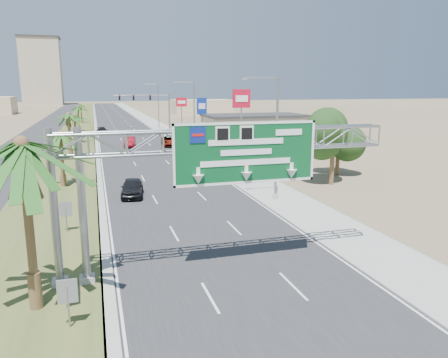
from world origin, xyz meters
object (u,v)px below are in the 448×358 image
at_px(signal_mast, 158,111).
at_px(car_far, 102,131).
at_px(palm_near, 21,145).
at_px(sign_gantry, 213,152).
at_px(car_mid_lane, 130,142).
at_px(pole_sign_red_near, 241,103).
at_px(pole_sign_red_far, 181,105).
at_px(car_left_lane, 132,188).
at_px(store_building, 254,127).
at_px(car_right_lane, 171,141).
at_px(pole_sign_blue, 202,108).

distance_m(signal_mast, car_far, 13.32).
bearing_deg(car_far, palm_near, -100.79).
bearing_deg(palm_near, sign_gantry, 13.32).
height_order(car_mid_lane, pole_sign_red_near, pole_sign_red_near).
bearing_deg(pole_sign_red_far, sign_gantry, -99.84).
xyz_separation_m(car_far, pole_sign_red_near, (17.30, -34.52, 6.49)).
xyz_separation_m(sign_gantry, car_far, (-3.93, 69.56, -5.39)).
height_order(car_mid_lane, pole_sign_red_far, pole_sign_red_far).
distance_m(car_left_lane, car_mid_lane, 32.34).
distance_m(store_building, car_right_lane, 18.67).
bearing_deg(signal_mast, pole_sign_red_near, -75.21).
distance_m(sign_gantry, car_far, 69.88).
bearing_deg(sign_gantry, palm_near, -166.68).
xyz_separation_m(signal_mast, car_right_lane, (-0.12, -13.72, -4.05)).
height_order(sign_gantry, car_far, sign_gantry).
bearing_deg(palm_near, car_right_lane, 74.16).
relative_size(store_building, car_left_lane, 4.05).
relative_size(store_building, pole_sign_red_far, 2.46).
xyz_separation_m(car_left_lane, pole_sign_red_far, (14.54, 52.03, 4.96)).
distance_m(store_building, pole_sign_blue, 10.36).
relative_size(store_building, car_right_lane, 3.14).
bearing_deg(car_right_lane, palm_near, -101.32).
bearing_deg(store_building, palm_near, -118.28).
height_order(car_far, pole_sign_red_far, pole_sign_red_far).
bearing_deg(pole_sign_red_near, pole_sign_red_far, 92.46).
height_order(sign_gantry, pole_sign_red_near, pole_sign_red_near).
bearing_deg(car_left_lane, pole_sign_blue, 76.19).
xyz_separation_m(palm_near, car_far, (4.21, 71.49, -6.27)).
relative_size(signal_mast, car_far, 2.24).
relative_size(sign_gantry, pole_sign_red_near, 1.84).
xyz_separation_m(store_building, car_far, (-26.99, 13.49, -1.33)).
relative_size(car_left_lane, car_right_lane, 0.77).
height_order(sign_gantry, car_left_lane, sign_gantry).
height_order(palm_near, pole_sign_red_far, palm_near).
relative_size(car_far, pole_sign_red_far, 0.63).
bearing_deg(sign_gantry, car_left_lane, 98.92).
height_order(signal_mast, car_right_lane, signal_mast).
bearing_deg(store_building, signal_mast, 160.46).
distance_m(signal_mast, store_building, 18.08).
bearing_deg(pole_sign_red_far, store_building, -48.64).
bearing_deg(car_mid_lane, car_right_lane, 1.69).
bearing_deg(pole_sign_red_near, pole_sign_blue, 88.64).
xyz_separation_m(palm_near, car_right_lane, (14.26, 50.26, -6.13)).
bearing_deg(sign_gantry, car_right_lane, 82.79).
xyz_separation_m(store_building, pole_sign_red_far, (-11.14, 12.66, 3.72)).
xyz_separation_m(car_mid_lane, car_right_lane, (6.36, -0.62, 0.02)).
bearing_deg(pole_sign_blue, car_right_lane, -124.83).
relative_size(car_right_lane, pole_sign_blue, 0.77).
bearing_deg(signal_mast, pole_sign_red_far, 49.61).
relative_size(car_mid_lane, car_far, 1.02).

